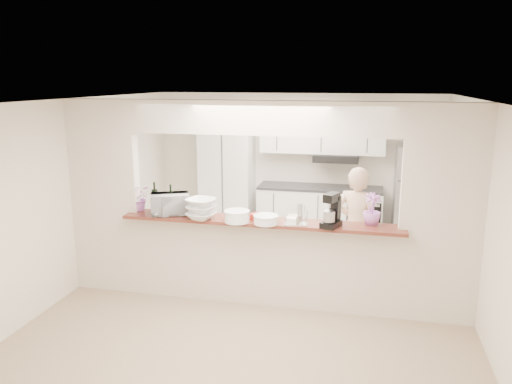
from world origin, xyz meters
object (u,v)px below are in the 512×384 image
(refrigerator, at_px, (418,197))
(person, at_px, (356,228))
(stand_mixer, at_px, (332,212))
(toaster_oven, at_px, (170,204))

(refrigerator, bearing_deg, person, -116.73)
(stand_mixer, bearing_deg, toaster_oven, 177.21)
(refrigerator, height_order, toaster_oven, refrigerator)
(refrigerator, height_order, person, refrigerator)
(refrigerator, distance_m, stand_mixer, 3.06)
(stand_mixer, distance_m, person, 1.07)
(toaster_oven, distance_m, stand_mixer, 2.01)
(refrigerator, distance_m, person, 2.07)
(toaster_oven, xyz_separation_m, stand_mixer, (2.00, -0.10, 0.05))
(toaster_oven, distance_m, person, 2.45)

